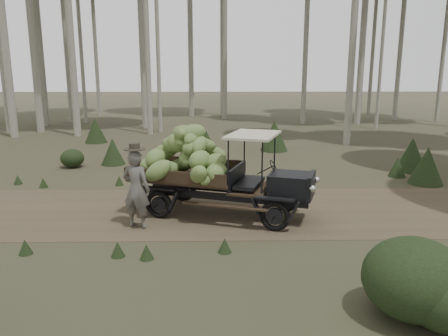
{
  "coord_description": "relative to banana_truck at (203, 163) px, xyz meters",
  "views": [
    {
      "loc": [
        0.74,
        -10.5,
        3.49
      ],
      "look_at": [
        0.93,
        -0.3,
        1.18
      ],
      "focal_mm": 35.0,
      "sensor_mm": 36.0,
      "label": 1
    }
  ],
  "objects": [
    {
      "name": "banana_truck",
      "position": [
        0.0,
        0.0,
        0.0
      ],
      "size": [
        4.64,
        2.82,
        2.28
      ],
      "rotation": [
        0.0,
        0.0,
        -0.33
      ],
      "color": "black",
      "rests_on": "ground"
    },
    {
      "name": "dirt_track",
      "position": [
        -0.44,
        0.25,
        -1.29
      ],
      "size": [
        70.0,
        4.0,
        0.01
      ],
      "primitive_type": "cube",
      "color": "brown",
      "rests_on": "ground"
    },
    {
      "name": "ground",
      "position": [
        -0.44,
        0.25,
        -1.29
      ],
      "size": [
        120.0,
        120.0,
        0.0
      ],
      "primitive_type": "plane",
      "color": "#473D2B",
      "rests_on": "ground"
    },
    {
      "name": "undergrowth",
      "position": [
        0.65,
        -0.76,
        -0.75
      ],
      "size": [
        22.05,
        20.12,
        1.38
      ],
      "color": "#233319",
      "rests_on": "ground"
    },
    {
      "name": "farmer",
      "position": [
        -1.47,
        -0.89,
        -0.38
      ],
      "size": [
        0.75,
        0.62,
        1.93
      ],
      "rotation": [
        0.0,
        0.0,
        2.79
      ],
      "color": "#5A5852",
      "rests_on": "ground"
    }
  ]
}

